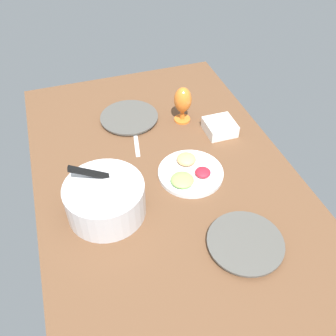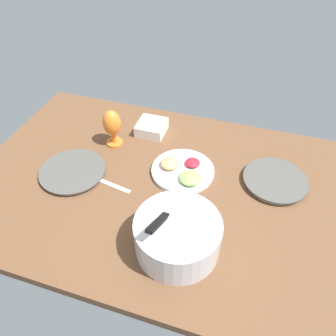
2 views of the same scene
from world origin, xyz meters
TOP-DOWN VIEW (x-y plane):
  - ground_plane at (0.00, 0.00)cm, footprint 160.00×104.00cm
  - dinner_plate_left at (-43.69, -15.25)cm, footprint 26.31×26.31cm
  - dinner_plate_right at (38.42, 4.94)cm, footprint 27.68×27.68cm
  - mixing_bowl at (-14.06, 26.37)cm, footprint 28.85×28.85cm
  - fruit_platter at (-5.97, -9.33)cm, footprint 26.64×26.64cm
  - hurricane_glass_orange at (30.02, -19.06)cm, footprint 8.19×8.19cm
  - square_bowl_white at (16.24, -32.38)cm, footprint 13.19×13.19cm
  - fork_by_right_plate at (20.05, 6.26)cm, footprint 18.04×4.88cm

SIDE VIEW (x-z plane):
  - ground_plane at x=0.00cm, z-range -4.00..0.00cm
  - fork_by_right_plate at x=20.05cm, z-range 0.00..0.60cm
  - dinner_plate_right at x=38.42cm, z-range 0.04..2.03cm
  - dinner_plate_left at x=-43.69cm, z-range 0.05..2.45cm
  - fruit_platter at x=-5.97cm, z-range -0.92..4.13cm
  - square_bowl_white at x=16.24cm, z-range 0.31..5.80cm
  - mixing_bowl at x=-14.06cm, z-range -2.93..17.30cm
  - hurricane_glass_orange at x=30.02cm, z-range 1.80..19.57cm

